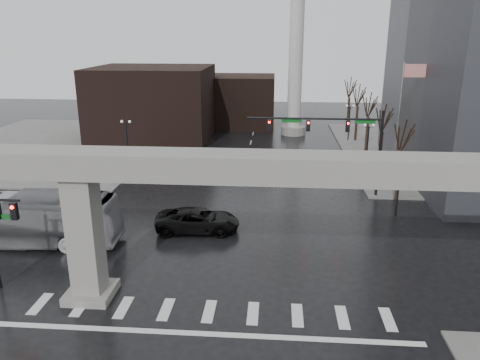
{
  "coord_description": "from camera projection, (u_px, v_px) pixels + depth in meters",
  "views": [
    {
      "loc": [
        3.41,
        -23.0,
        14.6
      ],
      "look_at": [
        0.94,
        8.71,
        4.5
      ],
      "focal_mm": 35.0,
      "sensor_mm": 36.0,
      "label": 1
    }
  ],
  "objects": [
    {
      "name": "ground",
      "position": [
        212.0,
        301.0,
        26.53
      ],
      "size": [
        160.0,
        160.0,
        0.0
      ],
      "primitive_type": "plane",
      "color": "black",
      "rests_on": "ground"
    },
    {
      "name": "sidewalk_ne",
      "position": [
        455.0,
        153.0,
        58.79
      ],
      "size": [
        28.0,
        36.0,
        0.15
      ],
      "primitive_type": "cube",
      "color": "slate",
      "rests_on": "ground"
    },
    {
      "name": "sidewalk_nw",
      "position": [
        56.0,
        145.0,
        62.64
      ],
      "size": [
        28.0,
        36.0,
        0.15
      ],
      "primitive_type": "cube",
      "color": "slate",
      "rests_on": "ground"
    },
    {
      "name": "elevated_guideway",
      "position": [
        233.0,
        187.0,
        24.35
      ],
      "size": [
        48.0,
        2.6,
        8.7
      ],
      "color": "gray",
      "rests_on": "ground"
    },
    {
      "name": "building_far_left",
      "position": [
        153.0,
        103.0,
        65.96
      ],
      "size": [
        16.0,
        14.0,
        10.0
      ],
      "primitive_type": "cube",
      "color": "black",
      "rests_on": "ground"
    },
    {
      "name": "building_far_mid",
      "position": [
        243.0,
        101.0,
        74.87
      ],
      "size": [
        10.0,
        10.0,
        8.0
      ],
      "primitive_type": "cube",
      "color": "black",
      "rests_on": "ground"
    },
    {
      "name": "smokestack",
      "position": [
        296.0,
        41.0,
        65.75
      ],
      "size": [
        3.6,
        3.6,
        30.0
      ],
      "color": "beige",
      "rests_on": "ground"
    },
    {
      "name": "signal_mast_arm",
      "position": [
        338.0,
        134.0,
        41.96
      ],
      "size": [
        12.12,
        0.43,
        8.0
      ],
      "color": "black",
      "rests_on": "ground"
    },
    {
      "name": "flagpole_assembly",
      "position": [
        403.0,
        110.0,
        44.02
      ],
      "size": [
        2.06,
        0.12,
        12.0
      ],
      "color": "silver",
      "rests_on": "ground"
    },
    {
      "name": "lamp_right_0",
      "position": [
        400.0,
        176.0,
        37.78
      ],
      "size": [
        1.22,
        0.32,
        5.11
      ],
      "color": "black",
      "rests_on": "ground"
    },
    {
      "name": "lamp_right_1",
      "position": [
        368.0,
        138.0,
        51.08
      ],
      "size": [
        1.22,
        0.32,
        5.11
      ],
      "color": "black",
      "rests_on": "ground"
    },
    {
      "name": "lamp_right_2",
      "position": [
        350.0,
        116.0,
        64.39
      ],
      "size": [
        1.22,
        0.32,
        5.11
      ],
      "color": "black",
      "rests_on": "ground"
    },
    {
      "name": "lamp_left_0",
      "position": [
        76.0,
        169.0,
        39.78
      ],
      "size": [
        1.22,
        0.32,
        5.11
      ],
      "color": "black",
      "rests_on": "ground"
    },
    {
      "name": "lamp_left_1",
      "position": [
        127.0,
        134.0,
        53.08
      ],
      "size": [
        1.22,
        0.32,
        5.11
      ],
      "color": "black",
      "rests_on": "ground"
    },
    {
      "name": "lamp_left_2",
      "position": [
        157.0,
        114.0,
        66.38
      ],
      "size": [
        1.22,
        0.32,
        5.11
      ],
      "color": "black",
      "rests_on": "ground"
    },
    {
      "name": "tree_right_0",
      "position": [
        400.0,
        170.0,
        41.73
      ],
      "size": [
        1.09,
        1.58,
        7.5
      ],
      "color": "black",
      "rests_on": "ground"
    },
    {
      "name": "tree_right_1",
      "position": [
        381.0,
        148.0,
        49.31
      ],
      "size": [
        1.09,
        1.61,
        7.67
      ],
      "color": "black",
      "rests_on": "ground"
    },
    {
      "name": "tree_right_2",
      "position": [
        367.0,
        132.0,
        56.89
      ],
      "size": [
        1.1,
        1.63,
        7.85
      ],
      "color": "black",
      "rests_on": "ground"
    },
    {
      "name": "tree_right_3",
      "position": [
        357.0,
        120.0,
        64.47
      ],
      "size": [
        1.11,
        1.66,
        8.02
      ],
      "color": "black",
      "rests_on": "ground"
    },
    {
      "name": "tree_right_4",
      "position": [
        349.0,
        110.0,
        72.06
      ],
      "size": [
        1.12,
        1.69,
        8.19
      ],
      "color": "black",
      "rests_on": "ground"
    },
    {
      "name": "pickup_truck",
      "position": [
        198.0,
        220.0,
        35.64
      ],
      "size": [
        6.54,
        3.36,
        1.77
      ],
      "primitive_type": "imported",
      "rotation": [
        0.0,
        0.0,
        1.64
      ],
      "color": "black",
      "rests_on": "ground"
    },
    {
      "name": "city_bus",
      "position": [
        23.0,
        219.0,
        33.22
      ],
      "size": [
        13.71,
        3.63,
        3.79
      ],
      "primitive_type": "imported",
      "rotation": [
        0.0,
        0.0,
        1.6
      ],
      "color": "#98989C",
      "rests_on": "ground"
    }
  ]
}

